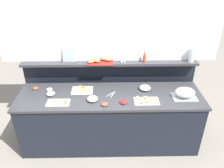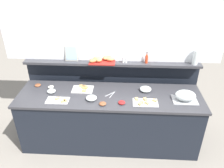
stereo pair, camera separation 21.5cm
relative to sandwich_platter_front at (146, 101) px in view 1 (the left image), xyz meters
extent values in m
plane|color=gray|center=(-0.50, 0.77, -0.89)|extent=(12.00, 12.00, 0.00)
cube|color=black|center=(-0.50, 0.17, -0.47)|extent=(2.63, 0.71, 0.85)
cube|color=#38383D|center=(-0.50, 0.17, -0.03)|extent=(2.67, 0.75, 0.03)
cube|color=black|center=(-0.50, 0.73, -0.32)|extent=(2.78, 0.08, 1.14)
cube|color=#38383D|center=(-0.50, 0.68, 0.27)|extent=(2.78, 0.22, 0.04)
cube|color=white|center=(-0.50, 0.75, 1.00)|extent=(3.38, 0.08, 1.42)
cube|color=white|center=(0.01, 0.00, -0.01)|extent=(0.34, 0.19, 0.01)
cube|color=tan|center=(0.01, 0.05, 0.00)|extent=(0.06, 0.07, 0.01)
cube|color=#66994C|center=(0.01, 0.05, 0.01)|extent=(0.06, 0.07, 0.01)
cube|color=tan|center=(0.01, 0.05, 0.02)|extent=(0.06, 0.07, 0.01)
cube|color=tan|center=(-0.07, -0.06, 0.00)|extent=(0.07, 0.07, 0.01)
cube|color=#66994C|center=(-0.07, -0.06, 0.01)|extent=(0.07, 0.07, 0.01)
cube|color=tan|center=(-0.07, -0.06, 0.02)|extent=(0.07, 0.07, 0.01)
cube|color=tan|center=(0.02, -0.04, 0.00)|extent=(0.07, 0.07, 0.01)
cube|color=#66994C|center=(0.02, -0.04, 0.01)|extent=(0.07, 0.07, 0.01)
cube|color=tan|center=(0.02, -0.04, 0.02)|extent=(0.07, 0.07, 0.01)
cube|color=tan|center=(-0.11, 0.05, 0.00)|extent=(0.05, 0.06, 0.01)
cube|color=#66994C|center=(-0.11, 0.05, 0.01)|extent=(0.05, 0.06, 0.01)
cube|color=tan|center=(-0.11, 0.05, 0.02)|extent=(0.05, 0.06, 0.01)
cube|color=tan|center=(0.14, 0.03, 0.00)|extent=(0.07, 0.06, 0.01)
cube|color=#66994C|center=(0.14, 0.03, 0.01)|extent=(0.07, 0.06, 0.01)
cube|color=tan|center=(0.14, 0.03, 0.02)|extent=(0.07, 0.06, 0.01)
cube|color=tan|center=(-0.05, -0.01, 0.00)|extent=(0.06, 0.05, 0.01)
cube|color=#66994C|center=(-0.05, -0.01, 0.01)|extent=(0.06, 0.05, 0.01)
cube|color=tan|center=(-0.05, -0.01, 0.02)|extent=(0.06, 0.05, 0.01)
cube|color=white|center=(-0.91, 0.30, -0.01)|extent=(0.31, 0.22, 0.01)
cube|color=tan|center=(-0.95, 0.37, 0.00)|extent=(0.06, 0.05, 0.01)
cube|color=#E5C666|center=(-0.95, 0.37, 0.01)|extent=(0.06, 0.05, 0.01)
cube|color=tan|center=(-0.95, 0.37, 0.02)|extent=(0.06, 0.05, 0.01)
cube|color=tan|center=(-0.88, 0.23, 0.00)|extent=(0.06, 0.04, 0.01)
cube|color=#E5C666|center=(-0.88, 0.23, 0.01)|extent=(0.06, 0.04, 0.01)
cube|color=tan|center=(-0.88, 0.23, 0.02)|extent=(0.06, 0.04, 0.01)
cube|color=tan|center=(-0.86, 0.32, 0.00)|extent=(0.05, 0.06, 0.01)
cube|color=#E5C666|center=(-0.86, 0.32, 0.01)|extent=(0.05, 0.06, 0.01)
cube|color=tan|center=(-0.86, 0.32, 0.02)|extent=(0.05, 0.06, 0.01)
cube|color=tan|center=(-0.90, 0.33, 0.00)|extent=(0.06, 0.07, 0.01)
cube|color=#E5C666|center=(-0.90, 0.33, 0.01)|extent=(0.06, 0.07, 0.01)
cube|color=tan|center=(-0.90, 0.33, 0.02)|extent=(0.06, 0.07, 0.01)
cube|color=tan|center=(-0.89, 0.36, 0.00)|extent=(0.06, 0.04, 0.01)
cube|color=#E5C666|center=(-0.89, 0.36, 0.01)|extent=(0.06, 0.04, 0.01)
cube|color=tan|center=(-0.89, 0.36, 0.02)|extent=(0.06, 0.04, 0.01)
cube|color=white|center=(-1.21, -0.02, -0.01)|extent=(0.31, 0.17, 0.01)
cube|color=tan|center=(-1.09, -0.04, 0.00)|extent=(0.06, 0.07, 0.01)
cube|color=#66994C|center=(-1.09, -0.04, 0.01)|extent=(0.06, 0.07, 0.01)
cube|color=tan|center=(-1.09, -0.04, 0.02)|extent=(0.06, 0.07, 0.01)
cube|color=tan|center=(-1.21, 0.00, 0.00)|extent=(0.07, 0.07, 0.01)
cube|color=#66994C|center=(-1.21, 0.00, 0.01)|extent=(0.07, 0.07, 0.01)
cube|color=tan|center=(-1.21, 0.00, 0.02)|extent=(0.07, 0.07, 0.01)
cube|color=tan|center=(-1.12, -0.06, 0.00)|extent=(0.06, 0.05, 0.01)
cube|color=#66994C|center=(-1.12, -0.06, 0.01)|extent=(0.06, 0.05, 0.01)
cube|color=tan|center=(-1.12, -0.06, 0.02)|extent=(0.06, 0.05, 0.01)
cube|color=#B7BABF|center=(0.56, 0.09, -0.01)|extent=(0.34, 0.24, 0.01)
ellipsoid|color=silver|center=(0.56, 0.09, 0.07)|extent=(0.29, 0.23, 0.14)
sphere|color=#B7BABF|center=(0.56, 0.09, 0.15)|extent=(0.02, 0.02, 0.02)
ellipsoid|color=silver|center=(-0.74, 0.03, 0.02)|extent=(0.15, 0.15, 0.06)
ellipsoid|color=#BF4C3F|center=(-0.74, 0.03, 0.01)|extent=(0.12, 0.12, 0.04)
ellipsoid|color=silver|center=(-1.35, 0.19, 0.01)|extent=(0.12, 0.12, 0.05)
ellipsoid|color=#BF4C3F|center=(-1.35, 0.19, 0.00)|extent=(0.10, 0.10, 0.03)
ellipsoid|color=silver|center=(0.03, 0.31, 0.02)|extent=(0.17, 0.17, 0.07)
ellipsoid|color=#E5CC66|center=(0.03, 0.31, 0.01)|extent=(0.13, 0.13, 0.04)
ellipsoid|color=silver|center=(-1.40, 0.33, 0.00)|extent=(0.09, 0.09, 0.03)
ellipsoid|color=brown|center=(-0.57, -0.08, 0.01)|extent=(0.10, 0.10, 0.03)
ellipsoid|color=red|center=(-0.32, -0.03, 0.01)|extent=(0.10, 0.10, 0.03)
ellipsoid|color=brown|center=(-1.62, 0.37, 0.01)|extent=(0.09, 0.09, 0.03)
cylinder|color=#B7BABF|center=(-0.46, 0.17, -0.01)|extent=(0.08, 0.17, 0.01)
cylinder|color=#B7BABF|center=(-0.49, 0.19, -0.01)|extent=(0.14, 0.13, 0.01)
sphere|color=#B7BABF|center=(-0.43, 0.25, -0.01)|extent=(0.01, 0.01, 0.01)
cylinder|color=red|center=(0.04, 0.65, 0.35)|extent=(0.04, 0.04, 0.12)
cone|color=red|center=(0.04, 0.65, 0.43)|extent=(0.04, 0.04, 0.04)
cylinder|color=black|center=(0.04, 0.65, 0.46)|extent=(0.02, 0.02, 0.02)
cylinder|color=white|center=(-0.31, 0.65, 0.33)|extent=(0.03, 0.03, 0.08)
cylinder|color=#B7BABF|center=(-0.31, 0.65, 0.37)|extent=(0.03, 0.03, 0.01)
cylinder|color=white|center=(-0.27, 0.65, 0.33)|extent=(0.03, 0.03, 0.08)
cylinder|color=#B7BABF|center=(-0.27, 0.65, 0.37)|extent=(0.03, 0.03, 0.01)
cube|color=#B2231E|center=(-0.64, 0.65, 0.30)|extent=(0.40, 0.26, 0.02)
ellipsoid|color=tan|center=(-0.53, 0.67, 0.34)|extent=(0.16, 0.14, 0.07)
ellipsoid|color=tan|center=(-0.51, 0.70, 0.34)|extent=(0.15, 0.14, 0.06)
ellipsoid|color=tan|center=(-0.57, 0.72, 0.34)|extent=(0.17, 0.14, 0.06)
ellipsoid|color=tan|center=(-0.69, 0.62, 0.34)|extent=(0.13, 0.13, 0.07)
ellipsoid|color=#AD7A47|center=(-0.78, 0.59, 0.34)|extent=(0.14, 0.13, 0.06)
ellipsoid|color=#AD7A47|center=(-0.57, 0.71, 0.34)|extent=(0.14, 0.15, 0.06)
ellipsoid|color=tan|center=(-0.71, 0.67, 0.34)|extent=(0.13, 0.11, 0.07)
ellipsoid|color=tan|center=(-0.58, 0.71, 0.34)|extent=(0.13, 0.16, 0.07)
ellipsoid|color=#B7844C|center=(-0.53, 0.69, 0.34)|extent=(0.13, 0.14, 0.07)
cube|color=#B2AD9E|center=(-1.13, 0.69, 0.41)|extent=(0.20, 0.05, 0.24)
cube|color=#99B2CC|center=(-1.13, 0.68, 0.41)|extent=(0.17, 0.04, 0.21)
cylinder|color=silver|center=(0.78, 0.65, 0.40)|extent=(0.09, 0.09, 0.22)
camera|label=1|loc=(-0.52, -2.58, 1.74)|focal=36.17mm
camera|label=2|loc=(-0.31, -2.57, 1.74)|focal=36.17mm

